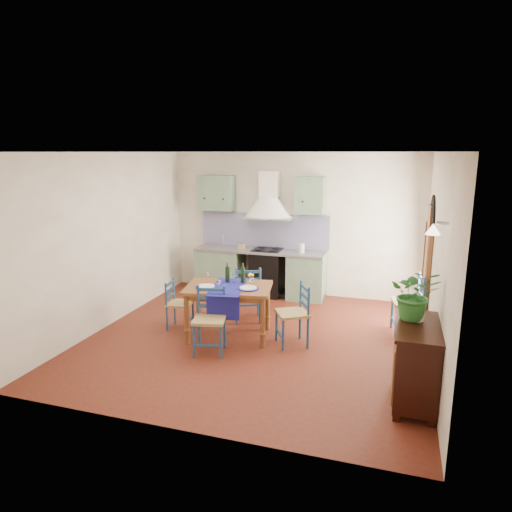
{
  "coord_description": "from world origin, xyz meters",
  "views": [
    {
      "loc": [
        1.96,
        -6.26,
        2.79
      ],
      "look_at": [
        -0.09,
        0.3,
        1.23
      ],
      "focal_mm": 32.0,
      "sensor_mm": 36.0,
      "label": 1
    }
  ],
  "objects_px": {
    "chair_near": "(210,319)",
    "sideboard": "(415,361)",
    "potted_plant": "(415,294)",
    "dining_table": "(229,292)"
  },
  "relations": [
    {
      "from": "chair_near",
      "to": "sideboard",
      "type": "height_order",
      "value": "chair_near"
    },
    {
      "from": "dining_table",
      "to": "chair_near",
      "type": "relative_size",
      "value": 1.5
    },
    {
      "from": "chair_near",
      "to": "potted_plant",
      "type": "xyz_separation_m",
      "value": [
        2.69,
        -0.39,
        0.75
      ]
    },
    {
      "from": "potted_plant",
      "to": "dining_table",
      "type": "bearing_deg",
      "value": 159.57
    },
    {
      "from": "dining_table",
      "to": "sideboard",
      "type": "bearing_deg",
      "value": -23.27
    },
    {
      "from": "dining_table",
      "to": "chair_near",
      "type": "distance_m",
      "value": 0.63
    },
    {
      "from": "chair_near",
      "to": "potted_plant",
      "type": "distance_m",
      "value": 2.82
    },
    {
      "from": "sideboard",
      "to": "chair_near",
      "type": "bearing_deg",
      "value": 168.35
    },
    {
      "from": "chair_near",
      "to": "sideboard",
      "type": "xyz_separation_m",
      "value": [
        2.74,
        -0.57,
        0.02
      ]
    },
    {
      "from": "potted_plant",
      "to": "chair_near",
      "type": "bearing_deg",
      "value": 171.71
    }
  ]
}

